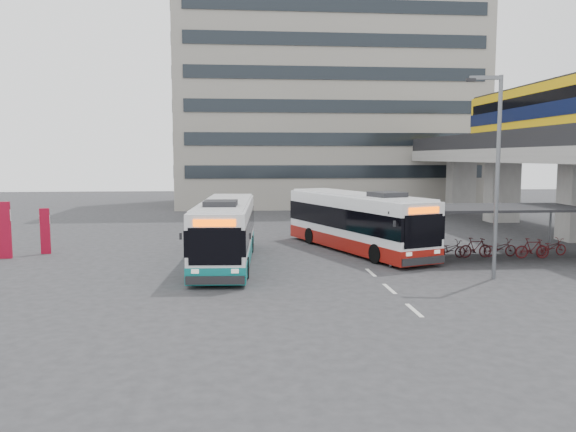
{
  "coord_description": "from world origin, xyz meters",
  "views": [
    {
      "loc": [
        -3.15,
        -23.31,
        4.94
      ],
      "look_at": [
        -0.67,
        4.6,
        2.0
      ],
      "focal_mm": 35.0,
      "sensor_mm": 36.0,
      "label": 1
    }
  ],
  "objects": [
    {
      "name": "pedestrian",
      "position": [
        -3.52,
        4.02,
        0.89
      ],
      "size": [
        0.73,
        0.78,
        1.79
      ],
      "primitive_type": "imported",
      "rotation": [
        0.0,
        0.0,
        0.93
      ],
      "color": "black",
      "rests_on": "ground"
    },
    {
      "name": "bus_main",
      "position": [
        3.05,
        5.71,
        1.52
      ],
      "size": [
        6.09,
        11.22,
        3.28
      ],
      "rotation": [
        0.0,
        0.0,
        0.35
      ],
      "color": "white",
      "rests_on": "ground"
    },
    {
      "name": "bike_shelter",
      "position": [
        8.5,
        3.0,
        1.36
      ],
      "size": [
        10.0,
        4.0,
        2.54
      ],
      "color": "#595B60",
      "rests_on": "ground"
    },
    {
      "name": "sign_totem_north",
      "position": [
        -13.02,
        6.14,
        1.22
      ],
      "size": [
        0.51,
        0.22,
        2.35
      ],
      "rotation": [
        0.0,
        0.0,
        0.16
      ],
      "color": "maroon",
      "rests_on": "ground"
    },
    {
      "name": "sign_totem_mid",
      "position": [
        -14.53,
        4.94,
        1.44
      ],
      "size": [
        0.61,
        0.21,
        2.79
      ],
      "rotation": [
        0.0,
        0.0,
        0.06
      ],
      "color": "maroon",
      "rests_on": "ground"
    },
    {
      "name": "ground",
      "position": [
        0.0,
        0.0,
        0.0
      ],
      "size": [
        120.0,
        120.0,
        0.0
      ],
      "primitive_type": "plane",
      "color": "#28282B",
      "rests_on": "ground"
    },
    {
      "name": "office_block",
      "position": [
        6.0,
        36.0,
        12.5
      ],
      "size": [
        30.0,
        15.0,
        25.0
      ],
      "primitive_type": "cube",
      "color": "gray",
      "rests_on": "ground"
    },
    {
      "name": "bus_teal",
      "position": [
        -3.74,
        2.75,
        1.46
      ],
      "size": [
        2.91,
        10.76,
        3.15
      ],
      "rotation": [
        0.0,
        0.0,
        -0.06
      ],
      "color": "white",
      "rests_on": "ground"
    },
    {
      "name": "road_markings",
      "position": [
        2.5,
        -3.0,
        0.01
      ],
      "size": [
        0.15,
        7.6,
        0.01
      ],
      "color": "beige",
      "rests_on": "ground"
    },
    {
      "name": "viaduct",
      "position": [
        17.0,
        11.44,
        6.23
      ],
      "size": [
        8.0,
        32.0,
        9.68
      ],
      "color": "gray",
      "rests_on": "ground"
    },
    {
      "name": "lamp_post",
      "position": [
        7.1,
        -1.63,
        4.65
      ],
      "size": [
        1.43,
        0.38,
        8.16
      ],
      "rotation": [
        0.0,
        0.0,
        -0.16
      ],
      "color": "#595B60",
      "rests_on": "ground"
    }
  ]
}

